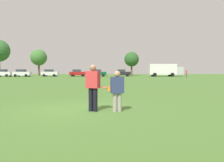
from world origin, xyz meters
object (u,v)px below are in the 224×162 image
at_px(parked_car_far_right, 122,73).
at_px(parked_car_mid_left, 22,73).
at_px(bystander_sideline_watcher, 186,73).
at_px(frisbee, 104,88).
at_px(parked_car_center, 50,73).
at_px(player_defender, 117,89).
at_px(parked_car_mid_right, 78,73).
at_px(player_thrower, 93,85).
at_px(parked_car_near_left, 3,73).
at_px(parked_car_near_right, 98,73).
at_px(box_truck, 165,70).
at_px(traffic_cone, 109,88).

bearing_deg(parked_car_far_right, parked_car_mid_left, -173.98).
xyz_separation_m(parked_car_far_right, bystander_sideline_watcher, (12.60, -12.04, 0.06)).
xyz_separation_m(frisbee, parked_car_center, (-14.43, 49.34, 0.04)).
bearing_deg(player_defender, parked_car_mid_right, 98.84).
distance_m(player_thrower, bystander_sideline_watcher, 41.53).
bearing_deg(parked_car_near_left, parked_car_near_right, 1.98).
relative_size(frisbee, parked_car_near_right, 0.06).
bearing_deg(parked_car_near_left, box_truck, 0.70).
bearing_deg(parked_car_near_right, traffic_cone, -86.78).
relative_size(box_truck, bystander_sideline_watcher, 4.93).
xyz_separation_m(player_thrower, bystander_sideline_watcher, (17.36, 37.73, -0.01)).
relative_size(frisbee, parked_car_mid_left, 0.06).
xyz_separation_m(parked_car_mid_left, parked_car_center, (6.23, 2.42, 0.00)).
xyz_separation_m(parked_car_center, bystander_sideline_watcher, (31.36, -11.82, 0.06)).
xyz_separation_m(frisbee, parked_car_near_left, (-25.55, 47.45, 0.04)).
relative_size(player_defender, parked_car_near_left, 0.36).
bearing_deg(bystander_sideline_watcher, player_defender, -113.52).
bearing_deg(parked_car_far_right, parked_car_near_right, -168.37).
xyz_separation_m(traffic_cone, parked_car_far_right, (4.02, 41.30, 0.69)).
relative_size(parked_car_near_right, box_truck, 0.50).
xyz_separation_m(player_thrower, parked_car_near_right, (-1.51, 48.48, -0.07)).
relative_size(traffic_cone, parked_car_mid_left, 0.11).
bearing_deg(parked_car_mid_left, player_defender, -65.89).
bearing_deg(parked_car_near_left, frisbee, -61.70).
relative_size(frisbee, parked_car_far_right, 0.06).
relative_size(traffic_cone, parked_car_near_left, 0.11).
bearing_deg(parked_car_near_right, parked_car_far_right, 11.63).
relative_size(player_defender, parked_car_near_right, 0.36).
bearing_deg(parked_car_center, parked_car_near_left, -170.35).
relative_size(parked_car_near_left, parked_car_far_right, 1.00).
xyz_separation_m(parked_car_near_left, parked_car_center, (11.12, 1.89, 0.00)).
relative_size(traffic_cone, parked_car_near_right, 0.11).
distance_m(player_thrower, parked_car_mid_left, 51.29).
xyz_separation_m(parked_car_mid_left, parked_car_mid_right, (13.43, 2.30, 0.00)).
relative_size(player_defender, parked_car_mid_right, 0.36).
distance_m(frisbee, parked_car_far_right, 49.75).
bearing_deg(parked_car_center, parked_car_far_right, 0.67).
bearing_deg(parked_car_center, parked_car_near_right, -4.91).
relative_size(parked_car_near_right, parked_car_far_right, 1.00).
relative_size(player_defender, frisbee, 5.58).
relative_size(player_defender, parked_car_far_right, 0.36).
relative_size(frisbee, parked_car_near_left, 0.06).
xyz_separation_m(player_defender, frisbee, (-0.48, 0.29, 0.03)).
height_order(frisbee, parked_car_mid_right, parked_car_mid_right).
bearing_deg(parked_car_near_left, parked_car_center, 9.65).
relative_size(player_thrower, parked_car_near_left, 0.41).
xyz_separation_m(traffic_cone, parked_car_near_right, (-2.25, 40.01, 0.69)).
bearing_deg(box_truck, parked_car_mid_left, -178.36).
xyz_separation_m(traffic_cone, bystander_sideline_watcher, (16.62, 29.26, 0.75)).
bearing_deg(parked_car_far_right, parked_car_near_left, -175.96).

